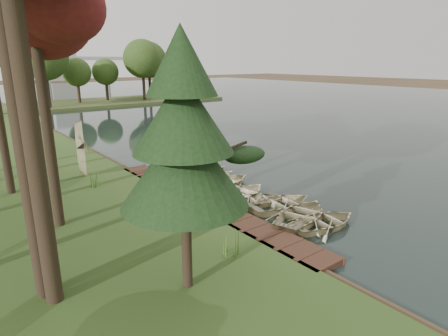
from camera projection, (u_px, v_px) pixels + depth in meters
ground at (226, 199)px, 20.19m from camera, size 300.00×300.00×0.00m
water at (305, 113)px, 53.07m from camera, size 130.00×200.00×0.05m
boardwalk at (202, 203)px, 19.20m from camera, size 1.60×16.00×0.30m
peninsula at (79, 104)px, 62.76m from camera, size 50.00×14.00×0.45m
far_trees at (54, 66)px, 59.08m from camera, size 45.60×5.60×8.80m
bridge at (19, 61)px, 116.48m from camera, size 95.90×4.00×8.60m
building_a at (60, 56)px, 141.56m from camera, size 10.00×8.00×18.00m
rowboat_0 at (325, 220)px, 16.57m from camera, size 3.72×2.90×0.71m
rowboat_1 at (302, 213)px, 17.23m from camera, size 4.46×3.75×0.79m
rowboat_2 at (282, 202)px, 18.65m from camera, size 3.84×2.95×0.74m
rowboat_3 at (257, 198)px, 19.23m from camera, size 3.79×3.35×0.65m
rowboat_4 at (243, 192)px, 20.15m from camera, size 3.76×3.01×0.69m
rowboat_5 at (227, 186)px, 21.11m from camera, size 3.60×3.12×0.63m
rowboat_6 at (224, 181)px, 21.93m from camera, size 3.73×2.71×0.76m
rowboat_7 at (211, 176)px, 22.95m from camera, size 3.50×2.55×0.71m
rowboat_8 at (197, 170)px, 24.03m from camera, size 4.56×3.77×0.82m
rowboat_9 at (186, 166)px, 25.22m from camera, size 3.80×3.27×0.66m
rowboat_10 at (179, 163)px, 25.91m from camera, size 3.77×3.30×0.65m
stored_rowboat at (85, 171)px, 23.07m from camera, size 3.97×3.30×0.71m
pine_tree at (183, 137)px, 10.60m from camera, size 3.80×3.80×7.86m
reeds_0 at (231, 242)px, 13.69m from camera, size 0.60×0.60×0.99m
reeds_1 at (149, 206)px, 17.30m from camera, size 0.60×0.60×0.86m
reeds_2 at (94, 179)px, 21.09m from camera, size 0.60×0.60×0.95m
reeds_3 at (153, 180)px, 20.97m from camera, size 0.60×0.60×0.87m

